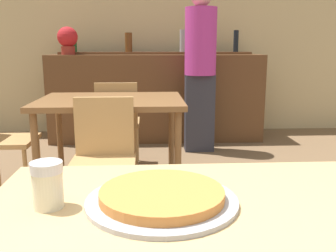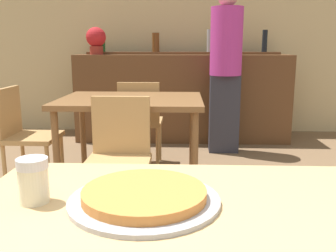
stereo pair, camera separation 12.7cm
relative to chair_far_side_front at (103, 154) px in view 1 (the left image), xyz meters
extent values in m
cube|color=#D1B784|center=(0.39, 2.88, 0.91)|extent=(8.00, 0.05, 2.80)
cube|color=tan|center=(0.39, -1.52, 0.26)|extent=(1.04, 0.83, 0.04)
cube|color=brown|center=(0.00, 0.59, 0.25)|extent=(1.10, 0.83, 0.04)
cylinder|color=brown|center=(-0.49, 0.24, -0.13)|extent=(0.05, 0.05, 0.72)
cylinder|color=brown|center=(0.49, 0.24, -0.13)|extent=(0.05, 0.05, 0.72)
cylinder|color=brown|center=(-0.49, 0.95, -0.13)|extent=(0.05, 0.05, 0.72)
cylinder|color=brown|center=(0.49, 0.95, -0.13)|extent=(0.05, 0.05, 0.72)
cube|color=brown|center=(0.39, 2.38, 0.04)|extent=(2.60, 0.56, 1.06)
cube|color=brown|center=(0.39, 2.52, 0.58)|extent=(2.39, 0.24, 0.03)
cylinder|color=#1E5123|center=(-0.62, 2.52, 0.71)|extent=(0.07, 0.07, 0.23)
cylinder|color=#5B3314|center=(0.05, 2.52, 0.71)|extent=(0.09, 0.09, 0.24)
cylinder|color=#9999A3|center=(0.73, 2.52, 0.73)|extent=(0.07, 0.07, 0.27)
cylinder|color=black|center=(1.41, 2.52, 0.73)|extent=(0.06, 0.06, 0.27)
cube|color=tan|center=(0.00, -0.07, -0.05)|extent=(0.40, 0.40, 0.04)
cube|color=tan|center=(0.00, 0.11, 0.15)|extent=(0.38, 0.04, 0.38)
cylinder|color=tan|center=(-0.17, -0.24, -0.28)|extent=(0.03, 0.03, 0.42)
cylinder|color=tan|center=(0.17, -0.24, -0.28)|extent=(0.03, 0.03, 0.42)
cylinder|color=tan|center=(-0.17, 0.10, -0.28)|extent=(0.03, 0.03, 0.42)
cylinder|color=tan|center=(0.17, 0.10, -0.28)|extent=(0.03, 0.03, 0.42)
cube|color=tan|center=(0.00, 1.26, -0.05)|extent=(0.40, 0.40, 0.04)
cube|color=tan|center=(0.00, 1.07, 0.15)|extent=(0.38, 0.04, 0.38)
cylinder|color=tan|center=(0.17, 1.43, -0.28)|extent=(0.03, 0.03, 0.42)
cylinder|color=tan|center=(-0.17, 1.43, -0.28)|extent=(0.03, 0.03, 0.42)
cylinder|color=tan|center=(0.17, 1.09, -0.28)|extent=(0.03, 0.03, 0.42)
cylinder|color=tan|center=(-0.17, 1.09, -0.28)|extent=(0.03, 0.03, 0.42)
cube|color=tan|center=(-0.80, 0.59, -0.05)|extent=(0.40, 0.40, 0.04)
cylinder|color=tan|center=(-0.63, 0.42, -0.28)|extent=(0.03, 0.03, 0.42)
cylinder|color=tan|center=(-0.63, 0.76, -0.28)|extent=(0.03, 0.03, 0.42)
cylinder|color=#A3A3A8|center=(0.31, -1.41, 0.29)|extent=(0.38, 0.38, 0.01)
cylinder|color=#CC7A38|center=(0.31, -1.41, 0.30)|extent=(0.31, 0.31, 0.02)
cylinder|color=beige|center=(0.04, -1.42, 0.32)|extent=(0.07, 0.07, 0.09)
cylinder|color=silver|center=(0.04, -1.42, 0.38)|extent=(0.08, 0.08, 0.02)
cube|color=#2D2D38|center=(0.86, 1.80, -0.07)|extent=(0.32, 0.18, 0.85)
cylinder|color=#B2338C|center=(0.86, 1.80, 0.71)|extent=(0.34, 0.34, 0.71)
cylinder|color=maroon|center=(-0.66, 2.33, 0.61)|extent=(0.16, 0.16, 0.10)
sphere|color=red|center=(-0.66, 2.33, 0.77)|extent=(0.24, 0.24, 0.24)
camera|label=1|loc=(0.28, -2.28, 0.66)|focal=40.00mm
camera|label=2|loc=(0.41, -2.28, 0.66)|focal=40.00mm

